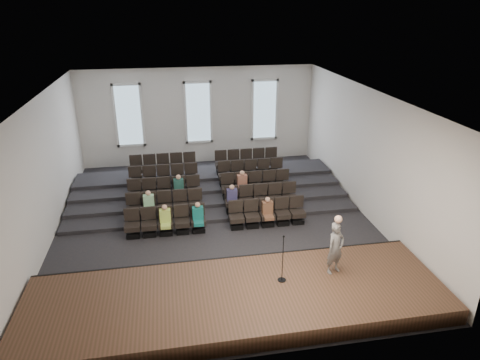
% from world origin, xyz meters
% --- Properties ---
extents(ground, '(14.00, 14.00, 0.00)m').
position_xyz_m(ground, '(0.00, 0.00, 0.00)').
color(ground, black).
rests_on(ground, ground).
extents(ceiling, '(12.00, 14.00, 0.02)m').
position_xyz_m(ceiling, '(0.00, 0.00, 5.01)').
color(ceiling, white).
rests_on(ceiling, ground).
extents(wall_back, '(12.00, 0.04, 5.00)m').
position_xyz_m(wall_back, '(0.00, 7.02, 2.50)').
color(wall_back, silver).
rests_on(wall_back, ground).
extents(wall_front, '(12.00, 0.04, 5.00)m').
position_xyz_m(wall_front, '(0.00, -7.02, 2.50)').
color(wall_front, silver).
rests_on(wall_front, ground).
extents(wall_left, '(0.04, 14.00, 5.00)m').
position_xyz_m(wall_left, '(-6.02, 0.00, 2.50)').
color(wall_left, silver).
rests_on(wall_left, ground).
extents(wall_right, '(0.04, 14.00, 5.00)m').
position_xyz_m(wall_right, '(6.02, 0.00, 2.50)').
color(wall_right, silver).
rests_on(wall_right, ground).
extents(stage, '(11.80, 3.60, 0.50)m').
position_xyz_m(stage, '(0.00, -5.10, 0.25)').
color(stage, '#4C2E20').
rests_on(stage, ground).
extents(stage_lip, '(11.80, 0.06, 0.52)m').
position_xyz_m(stage_lip, '(0.00, -3.33, 0.25)').
color(stage_lip, black).
rests_on(stage_lip, ground).
extents(risers, '(11.80, 4.80, 0.60)m').
position_xyz_m(risers, '(0.00, 3.17, 0.20)').
color(risers, black).
rests_on(risers, ground).
extents(seating_rows, '(6.80, 4.70, 1.67)m').
position_xyz_m(seating_rows, '(-0.00, 1.54, 0.68)').
color(seating_rows, black).
rests_on(seating_rows, ground).
extents(windows, '(8.44, 0.10, 3.24)m').
position_xyz_m(windows, '(0.00, 6.95, 2.70)').
color(windows, white).
rests_on(windows, wall_back).
extents(audience, '(4.85, 2.64, 1.10)m').
position_xyz_m(audience, '(-0.36, 0.30, 0.81)').
color(audience, '#B9D756').
rests_on(audience, seating_rows).
extents(speaker, '(0.70, 0.59, 1.63)m').
position_xyz_m(speaker, '(3.00, -4.62, 1.31)').
color(speaker, '#65625F').
rests_on(speaker, stage).
extents(mic_stand, '(0.25, 0.25, 1.50)m').
position_xyz_m(mic_stand, '(1.36, -4.79, 0.94)').
color(mic_stand, black).
rests_on(mic_stand, stage).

